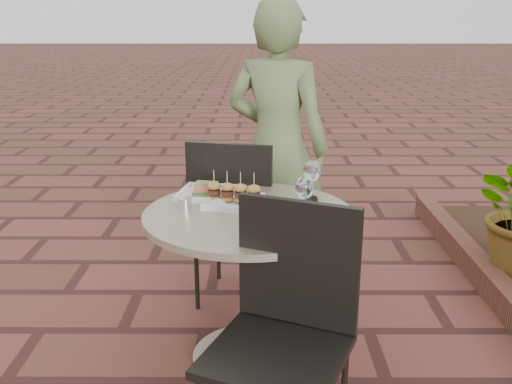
{
  "coord_description": "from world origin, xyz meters",
  "views": [
    {
      "loc": [
        0.27,
        -2.55,
        1.53
      ],
      "look_at": [
        0.26,
        -0.26,
        0.82
      ],
      "focal_mm": 40.0,
      "sensor_mm": 36.0,
      "label": 1
    }
  ],
  "objects_px": {
    "chair_near": "(287,315)",
    "plate_tuna": "(273,225)",
    "chair_far": "(235,210)",
    "cafe_table": "(249,265)",
    "diner": "(277,148)",
    "plate_sliders": "(234,197)",
    "plate_salmon": "(206,192)"
  },
  "relations": [
    {
      "from": "chair_near",
      "to": "plate_tuna",
      "type": "bearing_deg",
      "value": 119.27
    },
    {
      "from": "chair_far",
      "to": "chair_near",
      "type": "bearing_deg",
      "value": 115.21
    },
    {
      "from": "cafe_table",
      "to": "chair_far",
      "type": "relative_size",
      "value": 0.97
    },
    {
      "from": "diner",
      "to": "chair_far",
      "type": "bearing_deg",
      "value": 75.7
    },
    {
      "from": "cafe_table",
      "to": "plate_tuna",
      "type": "bearing_deg",
      "value": -62.39
    },
    {
      "from": "diner",
      "to": "plate_sliders",
      "type": "bearing_deg",
      "value": 96.38
    },
    {
      "from": "diner",
      "to": "plate_tuna",
      "type": "xyz_separation_m",
      "value": [
        -0.05,
        -1.04,
        -0.07
      ]
    },
    {
      "from": "cafe_table",
      "to": "plate_tuna",
      "type": "distance_m",
      "value": 0.33
    },
    {
      "from": "plate_salmon",
      "to": "diner",
      "type": "bearing_deg",
      "value": 61.24
    },
    {
      "from": "cafe_table",
      "to": "plate_tuna",
      "type": "height_order",
      "value": "plate_tuna"
    },
    {
      "from": "cafe_table",
      "to": "plate_sliders",
      "type": "xyz_separation_m",
      "value": [
        -0.07,
        0.1,
        0.28
      ]
    },
    {
      "from": "chair_near",
      "to": "plate_tuna",
      "type": "height_order",
      "value": "chair_near"
    },
    {
      "from": "chair_near",
      "to": "chair_far",
      "type": "bearing_deg",
      "value": 124.45
    },
    {
      "from": "diner",
      "to": "plate_sliders",
      "type": "height_order",
      "value": "diner"
    },
    {
      "from": "diner",
      "to": "plate_sliders",
      "type": "xyz_separation_m",
      "value": [
        -0.21,
        -0.75,
        -0.05
      ]
    },
    {
      "from": "plate_salmon",
      "to": "chair_far",
      "type": "bearing_deg",
      "value": 69.97
    },
    {
      "from": "chair_near",
      "to": "plate_salmon",
      "type": "xyz_separation_m",
      "value": [
        -0.34,
        0.77,
        0.2
      ]
    },
    {
      "from": "plate_salmon",
      "to": "chair_near",
      "type": "bearing_deg",
      "value": -66.42
    },
    {
      "from": "plate_sliders",
      "to": "plate_tuna",
      "type": "relative_size",
      "value": 1.24
    },
    {
      "from": "cafe_table",
      "to": "chair_far",
      "type": "distance_m",
      "value": 0.55
    },
    {
      "from": "cafe_table",
      "to": "plate_tuna",
      "type": "relative_size",
      "value": 3.98
    },
    {
      "from": "cafe_table",
      "to": "chair_near",
      "type": "height_order",
      "value": "chair_near"
    },
    {
      "from": "chair_near",
      "to": "plate_tuna",
      "type": "relative_size",
      "value": 4.11
    },
    {
      "from": "chair_far",
      "to": "diner",
      "type": "xyz_separation_m",
      "value": [
        0.23,
        0.31,
        0.27
      ]
    },
    {
      "from": "cafe_table",
      "to": "chair_near",
      "type": "distance_m",
      "value": 0.57
    },
    {
      "from": "plate_salmon",
      "to": "plate_sliders",
      "type": "height_order",
      "value": "plate_sliders"
    },
    {
      "from": "chair_near",
      "to": "plate_sliders",
      "type": "bearing_deg",
      "value": 130.55
    },
    {
      "from": "chair_near",
      "to": "plate_tuna",
      "type": "distance_m",
      "value": 0.41
    },
    {
      "from": "chair_near",
      "to": "diner",
      "type": "distance_m",
      "value": 1.43
    },
    {
      "from": "plate_sliders",
      "to": "cafe_table",
      "type": "bearing_deg",
      "value": -56.63
    },
    {
      "from": "diner",
      "to": "plate_tuna",
      "type": "bearing_deg",
      "value": 109.61
    },
    {
      "from": "plate_tuna",
      "to": "chair_near",
      "type": "bearing_deg",
      "value": -83.86
    }
  ]
}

